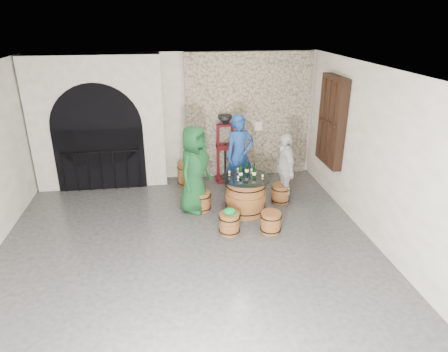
{
  "coord_description": "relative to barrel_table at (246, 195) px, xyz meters",
  "views": [
    {
      "loc": [
        -0.25,
        -5.88,
        4.06
      ],
      "look_at": [
        0.8,
        1.36,
        1.05
      ],
      "focal_mm": 32.0,
      "sensor_mm": 36.0,
      "label": 1
    }
  ],
  "objects": [
    {
      "name": "ground",
      "position": [
        -1.33,
        -1.76,
        -0.41
      ],
      "size": [
        8.0,
        8.0,
        0.0
      ],
      "primitive_type": "plane",
      "color": "#303033",
      "rests_on": "ground"
    },
    {
      "name": "wall_back",
      "position": [
        -1.33,
        2.24,
        1.19
      ],
      "size": [
        8.0,
        0.0,
        8.0
      ],
      "primitive_type": "plane",
      "rotation": [
        1.57,
        0.0,
        0.0
      ],
      "color": "silver",
      "rests_on": "ground"
    },
    {
      "name": "wall_right",
      "position": [
        2.17,
        -1.76,
        1.19
      ],
      "size": [
        0.0,
        8.0,
        8.0
      ],
      "primitive_type": "plane",
      "rotation": [
        1.57,
        0.0,
        -1.57
      ],
      "color": "silver",
      "rests_on": "ground"
    },
    {
      "name": "ceiling",
      "position": [
        -1.33,
        -1.76,
        2.79
      ],
      "size": [
        8.0,
        8.0,
        0.0
      ],
      "primitive_type": "plane",
      "rotation": [
        3.14,
        0.0,
        0.0
      ],
      "color": "beige",
      "rests_on": "wall_back"
    },
    {
      "name": "stone_facing_panel",
      "position": [
        0.47,
        2.18,
        1.19
      ],
      "size": [
        3.2,
        0.12,
        3.18
      ],
      "primitive_type": "cube",
      "color": "#B1A78D",
      "rests_on": "ground"
    },
    {
      "name": "arched_opening",
      "position": [
        -3.23,
        1.97,
        1.18
      ],
      "size": [
        3.1,
        0.6,
        3.19
      ],
      "color": "silver",
      "rests_on": "ground"
    },
    {
      "name": "shuttered_window",
      "position": [
        2.05,
        0.64,
        1.39
      ],
      "size": [
        0.23,
        1.1,
        2.0
      ],
      "color": "black",
      "rests_on": "wall_right"
    },
    {
      "name": "barrel_table",
      "position": [
        0.0,
        0.0,
        0.0
      ],
      "size": [
        1.07,
        1.07,
        0.82
      ],
      "color": "brown",
      "rests_on": "ground"
    },
    {
      "name": "barrel_stool_left",
      "position": [
        -0.94,
        0.24,
        -0.19
      ],
      "size": [
        0.42,
        0.42,
        0.43
      ],
      "color": "brown",
      "rests_on": "ground"
    },
    {
      "name": "barrel_stool_far",
      "position": [
        0.04,
        0.97,
        -0.19
      ],
      "size": [
        0.42,
        0.42,
        0.43
      ],
      "color": "brown",
      "rests_on": "ground"
    },
    {
      "name": "barrel_stool_right",
      "position": [
        0.89,
        0.37,
        -0.19
      ],
      "size": [
        0.42,
        0.42,
        0.43
      ],
      "color": "brown",
      "rests_on": "ground"
    },
    {
      "name": "barrel_stool_near_right",
      "position": [
        0.33,
        -0.91,
        -0.19
      ],
      "size": [
        0.42,
        0.42,
        0.43
      ],
      "color": "brown",
      "rests_on": "ground"
    },
    {
      "name": "barrel_stool_near_left",
      "position": [
        -0.49,
        -0.84,
        -0.19
      ],
      "size": [
        0.42,
        0.42,
        0.43
      ],
      "color": "brown",
      "rests_on": "ground"
    },
    {
      "name": "green_cap",
      "position": [
        -0.48,
        -0.84,
        0.07
      ],
      "size": [
        0.26,
        0.22,
        0.12
      ],
      "color": "#0B7F30",
      "rests_on": "barrel_stool_near_left"
    },
    {
      "name": "person_green",
      "position": [
        -1.07,
        0.28,
        0.55
      ],
      "size": [
        1.04,
        1.11,
        1.91
      ],
      "primitive_type": "imported",
      "rotation": [
        0.0,
        0.0,
        0.95
      ],
      "color": "#12431F",
      "rests_on": "ground"
    },
    {
      "name": "person_blue",
      "position": [
        0.04,
        1.01,
        0.56
      ],
      "size": [
        0.81,
        0.66,
        1.93
      ],
      "primitive_type": "imported",
      "rotation": [
        0.0,
        0.0,
        0.32
      ],
      "color": "navy",
      "rests_on": "ground"
    },
    {
      "name": "person_white",
      "position": [
        0.96,
        0.4,
        0.41
      ],
      "size": [
        0.43,
        0.97,
        1.63
      ],
      "primitive_type": "imported",
      "rotation": [
        0.0,
        0.0,
        -1.54
      ],
      "color": "beige",
      "rests_on": "ground"
    },
    {
      "name": "wine_bottle_left",
      "position": [
        -0.12,
        -0.02,
        0.54
      ],
      "size": [
        0.08,
        0.08,
        0.32
      ],
      "color": "black",
      "rests_on": "barrel_table"
    },
    {
      "name": "wine_bottle_center",
      "position": [
        0.16,
        -0.04,
        0.54
      ],
      "size": [
        0.08,
        0.08,
        0.32
      ],
      "color": "black",
      "rests_on": "barrel_table"
    },
    {
      "name": "wine_bottle_right",
      "position": [
        0.04,
        0.15,
        0.54
      ],
      "size": [
        0.08,
        0.08,
        0.32
      ],
      "color": "black",
      "rests_on": "barrel_table"
    },
    {
      "name": "tasting_glass_a",
      "position": [
        -0.19,
        -0.14,
        0.46
      ],
      "size": [
        0.05,
        0.05,
        0.1
      ],
      "primitive_type": null,
      "color": "orange",
      "rests_on": "barrel_table"
    },
    {
      "name": "tasting_glass_b",
      "position": [
        0.22,
        0.12,
        0.46
      ],
      "size": [
        0.05,
        0.05,
        0.1
      ],
      "primitive_type": null,
      "color": "orange",
      "rests_on": "barrel_table"
    },
    {
      "name": "tasting_glass_c",
      "position": [
        -0.12,
        0.32,
        0.46
      ],
      "size": [
        0.05,
        0.05,
        0.1
      ],
      "primitive_type": null,
      "color": "orange",
      "rests_on": "barrel_table"
    },
    {
      "name": "tasting_glass_d",
      "position": [
        0.17,
        0.23,
        0.46
      ],
      "size": [
        0.05,
        0.05,
        0.1
      ],
      "primitive_type": null,
      "color": "orange",
      "rests_on": "barrel_table"
    },
    {
      "name": "tasting_glass_e",
      "position": [
        0.33,
        -0.14,
        0.46
      ],
      "size": [
        0.05,
        0.05,
        0.1
      ],
      "primitive_type": null,
      "color": "orange",
      "rests_on": "barrel_table"
    },
    {
      "name": "tasting_glass_f",
      "position": [
        -0.33,
        0.17,
        0.46
      ],
      "size": [
        0.05,
        0.05,
        0.1
      ],
      "primitive_type": null,
      "color": "orange",
      "rests_on": "barrel_table"
    },
    {
      "name": "side_barrel",
      "position": [
        -1.19,
        1.64,
        -0.1
      ],
      "size": [
        0.46,
        0.46,
        0.61
      ],
      "rotation": [
        0.0,
        0.0,
        0.24
      ],
      "color": "brown",
      "rests_on": "ground"
    },
    {
      "name": "corking_press",
      "position": [
        -0.18,
        1.79,
        0.6
      ],
      "size": [
        0.73,
        0.43,
        1.73
      ],
      "rotation": [
        0.0,
        0.0,
        0.09
      ],
      "color": "#540E16",
      "rests_on": "ground"
    },
    {
      "name": "control_box",
      "position": [
        0.72,
        2.1,
        0.94
      ],
      "size": [
        0.18,
        0.1,
        0.22
      ],
      "primitive_type": "cube",
      "color": "silver",
      "rests_on": "wall_back"
    }
  ]
}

